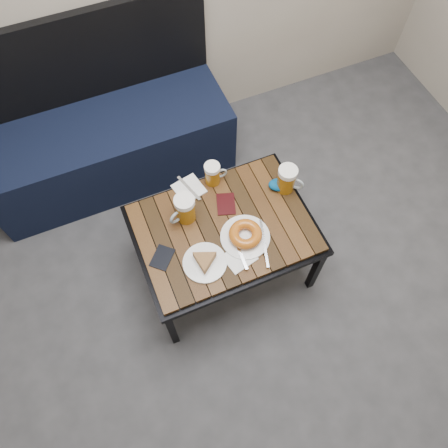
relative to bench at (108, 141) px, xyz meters
name	(u,v)px	position (x,y,z in m)	size (l,w,h in m)	color
ground	(270,436)	(0.23, -1.76, -0.27)	(4.00, 4.00, 0.00)	#2D2D30
room_shell	(238,77)	(0.23, -1.26, 1.48)	(4.00, 4.00, 4.00)	gray
bench	(108,141)	(0.00, 0.00, 0.00)	(1.40, 0.50, 0.95)	black
cafe_table	(224,231)	(0.36, -0.88, 0.16)	(0.84, 0.62, 0.47)	black
beer_mug_left	(185,209)	(0.22, -0.77, 0.28)	(0.15, 0.12, 0.15)	#91590B
beer_mug_centre	(213,174)	(0.41, -0.62, 0.26)	(0.12, 0.08, 0.12)	#91590B
beer_mug_right	(287,179)	(0.73, -0.80, 0.27)	(0.13, 0.13, 0.15)	#91590B
plate_pie	(205,261)	(0.21, -1.02, 0.22)	(0.20, 0.20, 0.06)	white
plate_bagel	(245,235)	(0.43, -0.98, 0.23)	(0.23, 0.30, 0.06)	white
napkin_left	(189,189)	(0.29, -0.62, 0.20)	(0.16, 0.17, 0.01)	white
napkin_right	(240,258)	(0.37, -1.06, 0.20)	(0.15, 0.14, 0.01)	white
passport_navy	(162,258)	(0.04, -0.92, 0.20)	(0.08, 0.11, 0.01)	black
passport_burgundy	(226,204)	(0.42, -0.77, 0.20)	(0.09, 0.12, 0.01)	black
knit_pouch	(280,185)	(0.70, -0.79, 0.22)	(0.11, 0.07, 0.05)	navy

